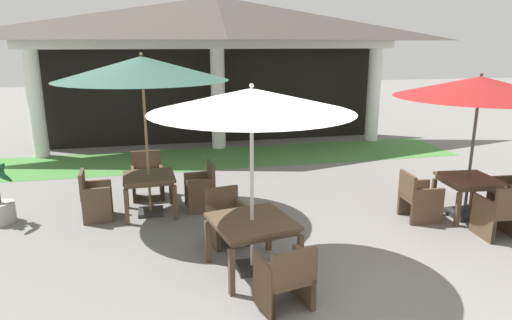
{
  "coord_description": "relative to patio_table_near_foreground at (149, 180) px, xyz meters",
  "views": [
    {
      "loc": [
        -1.8,
        -4.96,
        3.07
      ],
      "look_at": [
        -0.08,
        2.73,
        1.01
      ],
      "focal_mm": 31.62,
      "sensor_mm": 36.0,
      "label": 1
    }
  ],
  "objects": [
    {
      "name": "patio_chair_mid_right_south",
      "position": [
        5.51,
        -2.3,
        -0.22
      ],
      "size": [
        0.63,
        0.63,
        0.91
      ],
      "rotation": [
        0.0,
        0.0,
        -0.08
      ],
      "color": "brown",
      "rests_on": "ground"
    },
    {
      "name": "patio_table_near_foreground",
      "position": [
        0.0,
        0.0,
        0.0
      ],
      "size": [
        0.95,
        0.95,
        0.74
      ],
      "rotation": [
        0.0,
        0.0,
        0.05
      ],
      "color": "brown",
      "rests_on": "ground"
    },
    {
      "name": "patio_chair_mid_left_north",
      "position": [
        1.18,
        -1.52,
        -0.25
      ],
      "size": [
        0.65,
        0.64,
        0.85
      ],
      "rotation": [
        0.0,
        0.0,
        -2.95
      ],
      "color": "brown",
      "rests_on": "ground"
    },
    {
      "name": "patio_chair_near_foreground_east",
      "position": [
        0.95,
        0.05,
        -0.22
      ],
      "size": [
        0.54,
        0.61,
        0.89
      ],
      "rotation": [
        0.0,
        0.0,
        -4.66
      ],
      "color": "brown",
      "rests_on": "ground"
    },
    {
      "name": "patio_chair_near_foreground_north",
      "position": [
        -0.05,
        0.95,
        -0.21
      ],
      "size": [
        0.65,
        0.6,
        0.93
      ],
      "rotation": [
        0.0,
        0.0,
        -3.09
      ],
      "color": "brown",
      "rests_on": "ground"
    },
    {
      "name": "patio_umbrella_near_foreground",
      "position": [
        0.0,
        -0.0,
        1.99
      ],
      "size": [
        2.97,
        2.97,
        2.91
      ],
      "color": "#2D2D2D",
      "rests_on": "ground"
    },
    {
      "name": "patio_table_mid_right",
      "position": [
        5.58,
        -1.38,
        -0.0
      ],
      "size": [
        0.95,
        0.95,
        0.74
      ],
      "rotation": [
        0.0,
        0.0,
        -0.08
      ],
      "color": "brown",
      "rests_on": "ground"
    },
    {
      "name": "lawn_strip",
      "position": [
        1.99,
        3.87,
        -0.64
      ],
      "size": [
        12.92,
        2.41,
        0.01
      ],
      "primitive_type": "cube",
      "color": "#47843D",
      "rests_on": "ground"
    },
    {
      "name": "patio_chair_mid_left_south",
      "position": [
        1.58,
        -3.48,
        -0.24
      ],
      "size": [
        0.68,
        0.62,
        0.82
      ],
      "rotation": [
        0.0,
        0.0,
        0.2
      ],
      "color": "brown",
      "rests_on": "ground"
    },
    {
      "name": "patio_table_mid_left",
      "position": [
        1.38,
        -2.5,
        0.02
      ],
      "size": [
        1.22,
        1.22,
        0.75
      ],
      "rotation": [
        0.0,
        0.0,
        0.2
      ],
      "color": "brown",
      "rests_on": "ground"
    },
    {
      "name": "patio_chair_near_foreground_west",
      "position": [
        -0.95,
        -0.05,
        -0.23
      ],
      "size": [
        0.53,
        0.57,
        0.9
      ],
      "rotation": [
        0.0,
        0.0,
        -1.52
      ],
      "color": "brown",
      "rests_on": "ground"
    },
    {
      "name": "background_pavilion",
      "position": [
        1.99,
        5.19,
        2.74
      ],
      "size": [
        11.12,
        2.84,
        4.32
      ],
      "color": "white",
      "rests_on": "ground"
    },
    {
      "name": "patio_umbrella_mid_left",
      "position": [
        1.38,
        -2.5,
        1.71
      ],
      "size": [
        2.64,
        2.64,
        2.58
      ],
      "color": "#2D2D2D",
      "rests_on": "ground"
    },
    {
      "name": "patio_umbrella_mid_right",
      "position": [
        5.58,
        -1.38,
        1.68
      ],
      "size": [
        2.85,
        2.85,
        2.58
      ],
      "color": "#2D2D2D",
      "rests_on": "ground"
    },
    {
      "name": "ground_plane",
      "position": [
        1.99,
        -3.1,
        -0.64
      ],
      "size": [
        60.0,
        60.0,
        0.0
      ],
      "primitive_type": "plane",
      "color": "gray"
    },
    {
      "name": "patio_chair_mid_right_west",
      "position": [
        4.66,
        -1.31,
        -0.24
      ],
      "size": [
        0.63,
        0.61,
        0.86
      ],
      "rotation": [
        0.0,
        0.0,
        -1.65
      ],
      "color": "brown",
      "rests_on": "ground"
    }
  ]
}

